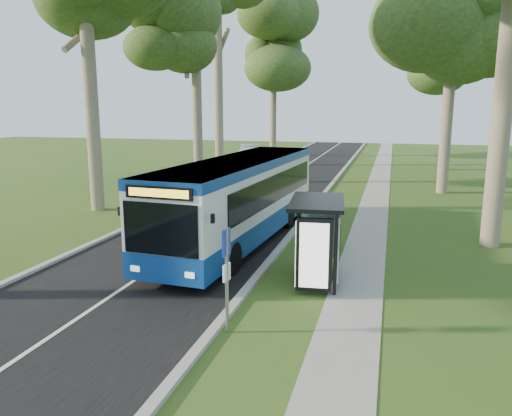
{
  "coord_description": "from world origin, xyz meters",
  "views": [
    {
      "loc": [
        3.78,
        -13.83,
        5.14
      ],
      "look_at": [
        -0.8,
        2.95,
        1.6
      ],
      "focal_mm": 35.0,
      "sensor_mm": 36.0,
      "label": 1
    }
  ],
  "objects_px": {
    "car_silver": "(250,153)",
    "car_white": "(248,156)",
    "bus_shelter": "(320,228)",
    "litter_bin": "(334,237)",
    "bus_stop_sign": "(227,268)",
    "bus": "(240,200)"
  },
  "relations": [
    {
      "from": "bus_stop_sign",
      "to": "car_white",
      "type": "distance_m",
      "value": 33.02
    },
    {
      "from": "litter_bin",
      "to": "car_white",
      "type": "relative_size",
      "value": 0.18
    },
    {
      "from": "bus_stop_sign",
      "to": "car_silver",
      "type": "relative_size",
      "value": 0.51
    },
    {
      "from": "bus",
      "to": "car_white",
      "type": "xyz_separation_m",
      "value": [
        -6.73,
        24.15,
        -0.81
      ]
    },
    {
      "from": "bus_shelter",
      "to": "bus",
      "type": "bearing_deg",
      "value": 126.63
    },
    {
      "from": "car_white",
      "to": "bus_shelter",
      "type": "bearing_deg",
      "value": -67.85
    },
    {
      "from": "bus_shelter",
      "to": "litter_bin",
      "type": "bearing_deg",
      "value": 84.11
    },
    {
      "from": "car_silver",
      "to": "car_white",
      "type": "bearing_deg",
      "value": -92.52
    },
    {
      "from": "bus_stop_sign",
      "to": "car_white",
      "type": "height_order",
      "value": "bus_stop_sign"
    },
    {
      "from": "bus",
      "to": "bus_shelter",
      "type": "distance_m",
      "value": 5.34
    },
    {
      "from": "bus_stop_sign",
      "to": "bus_shelter",
      "type": "height_order",
      "value": "bus_stop_sign"
    },
    {
      "from": "car_white",
      "to": "car_silver",
      "type": "relative_size",
      "value": 1.01
    },
    {
      "from": "bus",
      "to": "bus_stop_sign",
      "type": "xyz_separation_m",
      "value": [
        2.03,
        -7.67,
        -0.09
      ]
    },
    {
      "from": "bus",
      "to": "litter_bin",
      "type": "bearing_deg",
      "value": 1.42
    },
    {
      "from": "bus_stop_sign",
      "to": "bus",
      "type": "bearing_deg",
      "value": 113.9
    },
    {
      "from": "car_silver",
      "to": "bus_stop_sign",
      "type": "bearing_deg",
      "value": -90.21
    },
    {
      "from": "car_silver",
      "to": "bus_shelter",
      "type": "bearing_deg",
      "value": -85.93
    },
    {
      "from": "litter_bin",
      "to": "car_silver",
      "type": "distance_m",
      "value": 29.84
    },
    {
      "from": "bus_stop_sign",
      "to": "litter_bin",
      "type": "relative_size",
      "value": 2.77
    },
    {
      "from": "bus",
      "to": "car_silver",
      "type": "bearing_deg",
      "value": 109.21
    },
    {
      "from": "bus_shelter",
      "to": "litter_bin",
      "type": "relative_size",
      "value": 3.3
    },
    {
      "from": "bus_stop_sign",
      "to": "litter_bin",
      "type": "height_order",
      "value": "bus_stop_sign"
    }
  ]
}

